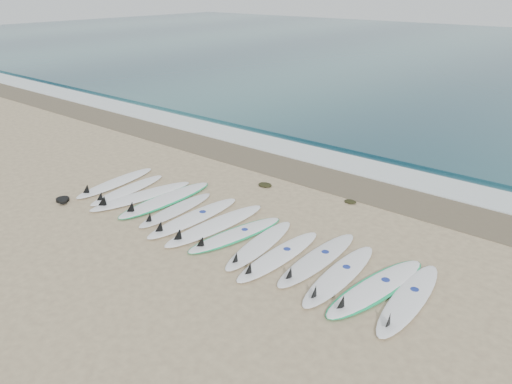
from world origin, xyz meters
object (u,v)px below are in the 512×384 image
Objects in this scene: surfboard_7 at (235,235)px; leash_coil at (63,200)px; surfboard_0 at (114,183)px; surfboard_13 at (408,300)px.

surfboard_7 is 5.53× the size of leash_coil.
surfboard_0 is 1.49m from leash_coil.
surfboard_0 is at bearing 88.21° from leash_coil.
leash_coil is (-8.40, -1.48, -0.01)m from surfboard_13.
surfboard_0 is 1.05× the size of surfboard_7.
surfboard_7 is 0.97× the size of surfboard_13.
surfboard_0 is 4.48m from surfboard_7.
surfboard_0 reaches higher than surfboard_13.
surfboard_0 is at bearing 175.78° from surfboard_13.
surfboard_13 reaches higher than leash_coil.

